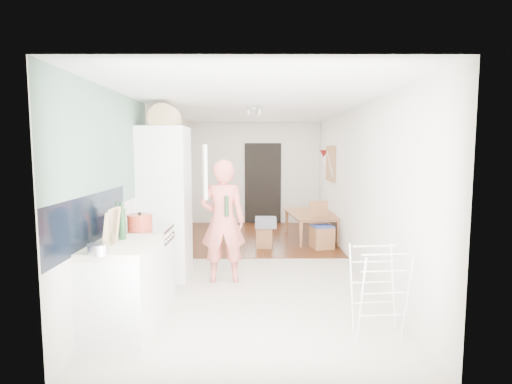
{
  "coord_description": "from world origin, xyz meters",
  "views": [
    {
      "loc": [
        0.02,
        -6.39,
        1.83
      ],
      "look_at": [
        0.02,
        0.2,
        1.14
      ],
      "focal_mm": 28.0,
      "sensor_mm": 36.0,
      "label": 1
    }
  ],
  "objects_px": {
    "dining_table": "(312,228)",
    "stool": "(265,237)",
    "person": "(223,210)",
    "dining_chair": "(322,225)",
    "drying_rack": "(378,292)"
  },
  "relations": [
    {
      "from": "dining_table",
      "to": "stool",
      "type": "xyz_separation_m",
      "value": [
        -0.99,
        -0.74,
        -0.04
      ]
    },
    {
      "from": "stool",
      "to": "person",
      "type": "bearing_deg",
      "value": -107.82
    },
    {
      "from": "dining_chair",
      "to": "drying_rack",
      "type": "relative_size",
      "value": 0.99
    },
    {
      "from": "dining_chair",
      "to": "dining_table",
      "type": "bearing_deg",
      "value": 80.77
    },
    {
      "from": "dining_chair",
      "to": "drying_rack",
      "type": "distance_m",
      "value": 3.49
    },
    {
      "from": "dining_chair",
      "to": "stool",
      "type": "distance_m",
      "value": 1.09
    },
    {
      "from": "stool",
      "to": "dining_table",
      "type": "bearing_deg",
      "value": 36.59
    },
    {
      "from": "person",
      "to": "drying_rack",
      "type": "bearing_deg",
      "value": 132.03
    },
    {
      "from": "person",
      "to": "stool",
      "type": "height_order",
      "value": "person"
    },
    {
      "from": "person",
      "to": "dining_chair",
      "type": "height_order",
      "value": "person"
    },
    {
      "from": "person",
      "to": "drying_rack",
      "type": "xyz_separation_m",
      "value": [
        1.66,
        -1.63,
        -0.56
      ]
    },
    {
      "from": "drying_rack",
      "to": "person",
      "type": "bearing_deg",
      "value": 130.53
    },
    {
      "from": "dining_table",
      "to": "drying_rack",
      "type": "distance_m",
      "value": 4.3
    },
    {
      "from": "person",
      "to": "dining_table",
      "type": "bearing_deg",
      "value": -124.66
    },
    {
      "from": "dining_table",
      "to": "drying_rack",
      "type": "xyz_separation_m",
      "value": [
        0.04,
        -4.29,
        0.2
      ]
    }
  ]
}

